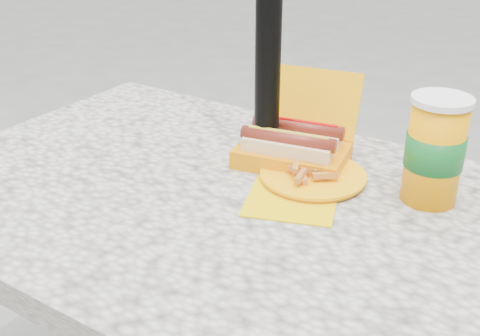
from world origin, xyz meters
The scene contains 4 objects.
picnic_table centered at (0.00, 0.00, 0.64)m, with size 1.20×0.80×0.75m.
hotdog_box centered at (0.05, 0.19, 0.79)m, with size 0.25×0.24×0.17m.
fries_plate centered at (0.12, 0.13, 0.76)m, with size 0.21×0.30×0.04m.
soda_cup centered at (0.33, 0.18, 0.85)m, with size 0.11×0.11×0.20m.
Camera 1 is at (0.57, -0.81, 1.29)m, focal length 45.00 mm.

